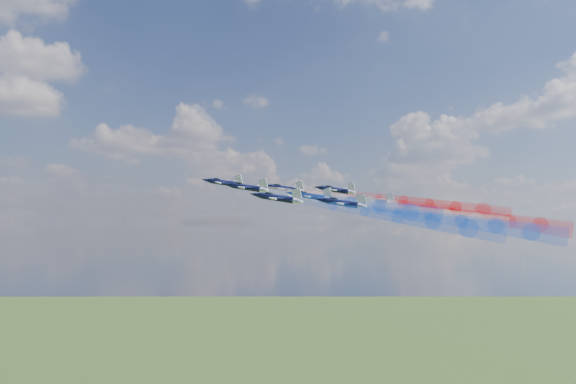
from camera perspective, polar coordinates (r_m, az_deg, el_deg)
jet_lead at (r=152.12m, az=-5.92°, el=0.86°), size 14.38×15.32×5.70m
trail_lead at (r=142.23m, az=2.52°, el=-0.40°), size 24.06×33.71×10.04m
jet_inner_left at (r=137.61m, az=-3.81°, el=0.43°), size 14.38×15.32×5.70m
trail_inner_left at (r=128.76m, az=5.71°, el=-1.00°), size 24.06×33.71×10.04m
jet_inner_right at (r=154.30m, az=-0.34°, el=0.33°), size 14.38×15.32×5.70m
trail_inner_right at (r=146.63m, az=8.25°, el=-0.94°), size 24.06×33.71×10.04m
jet_outer_left at (r=121.69m, az=-0.94°, el=-0.56°), size 14.38×15.32×5.70m
trail_outer_left at (r=114.31m, az=10.06°, el=-2.24°), size 24.06×33.71×10.04m
jet_center_third at (r=140.98m, az=2.10°, el=-0.39°), size 14.38×15.32×5.70m
trail_center_third at (r=134.51m, az=11.63°, el=-1.80°), size 24.06×33.71×10.04m
jet_outer_right at (r=159.97m, az=4.43°, el=0.19°), size 14.38×15.32×5.70m
trail_outer_right at (r=154.18m, az=12.85°, el=-1.02°), size 24.06×33.71×10.04m
jet_rear_left at (r=128.21m, az=5.02°, el=-1.01°), size 14.38×15.32×5.70m
trail_rear_left at (r=123.18m, az=15.64°, el=-2.58°), size 24.06×33.71×10.04m
jet_rear_right at (r=146.08m, az=7.81°, el=-0.80°), size 14.38×15.32×5.70m
trail_rear_right at (r=141.91m, az=17.14°, el=-2.15°), size 24.06×33.71×10.04m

